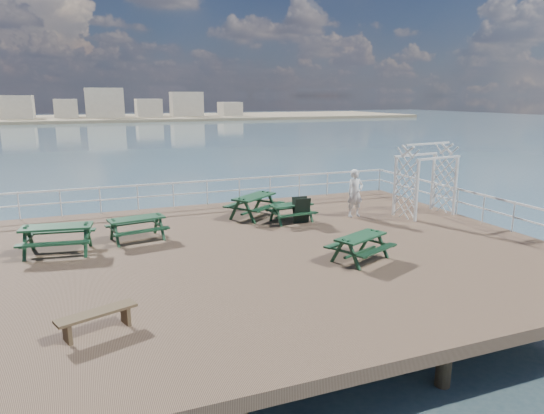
% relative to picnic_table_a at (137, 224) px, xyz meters
% --- Properties ---
extents(ground, '(18.00, 14.00, 0.30)m').
position_rel_picnic_table_a_xyz_m(ground, '(3.47, -2.47, -0.70)').
color(ground, brown).
rests_on(ground, ground).
extents(sea_backdrop, '(300.00, 300.00, 9.20)m').
position_rel_picnic_table_a_xyz_m(sea_backdrop, '(16.01, 131.60, -1.06)').
color(sea_backdrop, '#446473').
rests_on(sea_backdrop, ground).
extents(railing, '(17.77, 13.76, 1.10)m').
position_rel_picnic_table_a_xyz_m(railing, '(3.40, 0.10, 0.32)').
color(railing, silver).
rests_on(railing, ground).
extents(picnic_table_a, '(1.99, 1.71, 0.86)m').
position_rel_picnic_table_a_xyz_m(picnic_table_a, '(0.00, 0.00, 0.00)').
color(picnic_table_a, '#163D21').
rests_on(picnic_table_a, ground).
extents(picnic_table_b, '(1.70, 1.42, 0.78)m').
position_rel_picnic_table_a_xyz_m(picnic_table_b, '(5.71, 0.33, -0.06)').
color(picnic_table_b, '#163D21').
rests_on(picnic_table_b, ground).
extents(picnic_table_c, '(2.56, 2.48, 0.97)m').
position_rel_picnic_table_a_xyz_m(picnic_table_c, '(4.65, 1.53, 0.07)').
color(picnic_table_c, '#163D21').
rests_on(picnic_table_c, ground).
extents(picnic_table_d, '(2.23, 1.90, 0.98)m').
position_rel_picnic_table_a_xyz_m(picnic_table_d, '(-2.38, -0.57, 0.07)').
color(picnic_table_d, '#163D21').
rests_on(picnic_table_d, ground).
extents(picnic_table_e, '(2.11, 1.94, 0.83)m').
position_rel_picnic_table_a_xyz_m(picnic_table_e, '(5.80, -4.43, -0.02)').
color(picnic_table_e, '#163D21').
rests_on(picnic_table_e, ground).
extents(flat_bench_near, '(1.63, 0.90, 0.46)m').
position_rel_picnic_table_a_xyz_m(flat_bench_near, '(-1.48, -6.35, -0.21)').
color(flat_bench_near, brown).
rests_on(flat_bench_near, ground).
extents(trellis_arbor, '(2.47, 1.56, 2.88)m').
position_rel_picnic_table_a_xyz_m(trellis_arbor, '(11.07, -0.63, 0.73)').
color(trellis_arbor, silver).
rests_on(trellis_arbor, ground).
extents(sandwich_board, '(0.63, 0.49, 0.99)m').
position_rel_picnic_table_a_xyz_m(sandwich_board, '(5.98, 0.03, -0.07)').
color(sandwich_board, black).
rests_on(sandwich_board, ground).
extents(person, '(0.69, 0.46, 1.87)m').
position_rel_picnic_table_a_xyz_m(person, '(8.36, 0.16, 0.38)').
color(person, white).
rests_on(person, ground).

